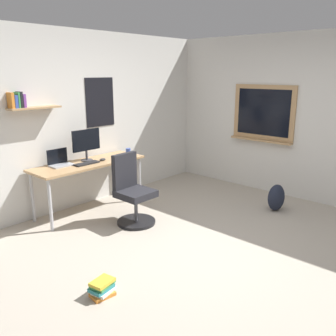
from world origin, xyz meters
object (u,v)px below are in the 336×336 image
desk (89,167)px  office_chair (132,194)px  coffee_mug (128,151)px  monitor_primary (86,143)px  book_stack_on_floor (102,288)px  backpack (276,198)px  laptop (60,162)px  keyboard (87,163)px  computer_mouse (103,160)px

desk → office_chair: 0.84m
desk → coffee_mug: size_ratio=18.31×
desk → monitor_primary: size_ratio=3.63×
book_stack_on_floor → backpack: bearing=-3.8°
laptop → monitor_primary: 0.48m
laptop → book_stack_on_floor: (-0.83, -1.98, -0.72)m
laptop → backpack: laptop is taller
keyboard → book_stack_on_floor: (-1.13, -1.77, -0.67)m
monitor_primary → coffee_mug: bearing=-9.3°
computer_mouse → coffee_mug: 0.55m
computer_mouse → book_stack_on_floor: bearing=-128.5°
desk → keyboard: keyboard is taller
keyboard → backpack: (1.93, -1.97, -0.55)m
laptop → monitor_primary: monitor_primary is taller
coffee_mug → computer_mouse: bearing=-174.8°
office_chair → monitor_primary: 1.07m
office_chair → laptop: size_ratio=3.06×
laptop → monitor_primary: (0.42, -0.05, 0.22)m
book_stack_on_floor → keyboard: bearing=57.5°
office_chair → monitor_primary: bearing=94.9°
computer_mouse → monitor_primary: bearing=132.9°
coffee_mug → office_chair: bearing=-129.0°
coffee_mug → book_stack_on_floor: size_ratio=0.36×
desk → office_chair: office_chair is taller
computer_mouse → desk: bearing=159.7°
backpack → laptop: bearing=135.6°
keyboard → coffee_mug: coffee_mug is taller
monitor_primary → laptop: bearing=173.5°
office_chair → backpack: (1.73, -1.25, -0.21)m
laptop → desk: bearing=-20.4°
backpack → computer_mouse: bearing=130.0°
monitor_primary → keyboard: 0.33m
desk → laptop: size_ratio=5.43×
office_chair → desk: bearing=98.4°
monitor_primary → coffee_mug: monitor_primary is taller
desk → computer_mouse: 0.23m
backpack → book_stack_on_floor: size_ratio=1.56×
monitor_primary → coffee_mug: size_ratio=5.04×
desk → office_chair: bearing=-81.6°
keyboard → book_stack_on_floor: keyboard is taller
office_chair → computer_mouse: office_chair is taller
desk → keyboard: 0.14m
laptop → keyboard: bearing=-35.9°
office_chair → monitor_primary: (-0.08, 0.89, 0.60)m
desk → computer_mouse: computer_mouse is taller
coffee_mug → book_stack_on_floor: 2.76m
desk → computer_mouse: bearing=-20.3°
coffee_mug → book_stack_on_floor: (-1.95, -1.82, -0.71)m
monitor_primary → backpack: monitor_primary is taller
coffee_mug → monitor_primary: bearing=170.7°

